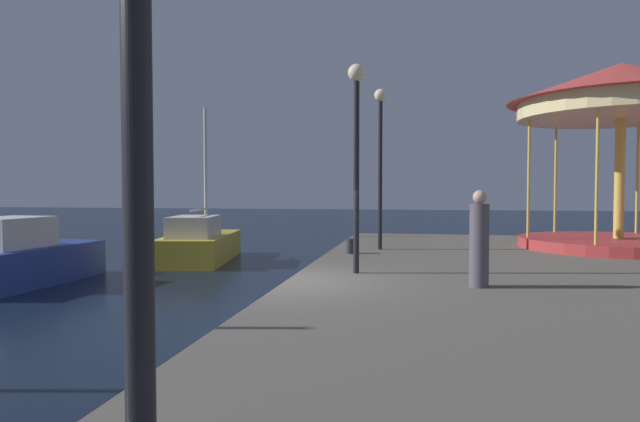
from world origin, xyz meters
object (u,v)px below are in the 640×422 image
(lamp_post_far_end, at_px, (380,141))
(bollard_center, at_px, (351,246))
(carousel, at_px, (621,110))
(lamp_post_mid_promenade, at_px, (356,131))
(motorboat_blue, at_px, (17,259))
(sailboat_yellow, at_px, (199,243))
(person_by_the_water, at_px, (479,242))

(lamp_post_far_end, distance_m, bollard_center, 3.21)
(carousel, xyz_separation_m, lamp_post_mid_promenade, (-7.00, -6.07, -1.09))
(carousel, xyz_separation_m, bollard_center, (-7.55, -2.63, -3.82))
(motorboat_blue, distance_m, carousel, 17.32)
(lamp_post_mid_promenade, distance_m, bollard_center, 4.42)
(carousel, xyz_separation_m, lamp_post_far_end, (-6.84, -1.47, -0.90))
(carousel, height_order, lamp_post_mid_promenade, carousel)
(sailboat_yellow, relative_size, motorboat_blue, 1.21)
(lamp_post_mid_promenade, bearing_deg, lamp_post_far_end, 88.03)
(sailboat_yellow, distance_m, bollard_center, 6.74)
(motorboat_blue, bearing_deg, person_by_the_water, -13.59)
(sailboat_yellow, height_order, person_by_the_water, sailboat_yellow)
(motorboat_blue, xyz_separation_m, lamp_post_mid_promenade, (9.21, -1.58, 3.04))
(sailboat_yellow, xyz_separation_m, person_by_the_water, (8.65, -8.10, 0.96))
(sailboat_yellow, bearing_deg, carousel, -3.54)
(carousel, height_order, person_by_the_water, carousel)
(person_by_the_water, bearing_deg, motorboat_blue, 166.41)
(lamp_post_mid_promenade, bearing_deg, motorboat_blue, 170.28)
(motorboat_blue, bearing_deg, bollard_center, 12.14)
(sailboat_yellow, bearing_deg, lamp_post_mid_promenade, -47.45)
(lamp_post_far_end, bearing_deg, person_by_the_water, -69.58)
(sailboat_yellow, xyz_separation_m, lamp_post_mid_promenade, (6.33, -6.89, 3.09))
(person_by_the_water, bearing_deg, bollard_center, 121.64)
(lamp_post_far_end, xyz_separation_m, bollard_center, (-0.70, -1.16, -2.91))
(motorboat_blue, height_order, lamp_post_mid_promenade, lamp_post_mid_promenade)
(lamp_post_far_end, bearing_deg, bollard_center, -121.38)
(motorboat_blue, bearing_deg, lamp_post_mid_promenade, -9.72)
(lamp_post_mid_promenade, height_order, lamp_post_far_end, lamp_post_far_end)
(sailboat_yellow, bearing_deg, lamp_post_far_end, -19.48)
(motorboat_blue, xyz_separation_m, lamp_post_far_end, (9.37, 3.02, 3.23))
(lamp_post_mid_promenade, height_order, person_by_the_water, lamp_post_mid_promenade)
(carousel, height_order, lamp_post_far_end, carousel)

